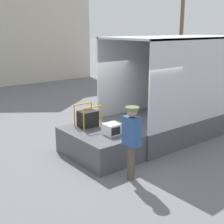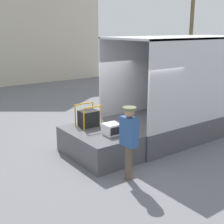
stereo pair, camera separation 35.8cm
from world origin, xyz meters
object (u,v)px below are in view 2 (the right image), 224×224
object	(u,v)px
microwave	(112,129)
utility_pole	(192,12)
box_truck	(212,101)
portable_generator	(89,118)
worker_person	(129,136)

from	to	relation	value
microwave	utility_pole	bearing A→B (deg)	33.57
box_truck	portable_generator	size ratio (longest dim) A/B	11.22
box_truck	worker_person	world-z (taller)	box_truck
portable_generator	utility_pole	world-z (taller)	utility_pole
box_truck	utility_pole	bearing A→B (deg)	44.42
box_truck	portable_generator	bearing A→B (deg)	173.50
microwave	utility_pole	distance (m)	16.89
box_truck	worker_person	size ratio (longest dim) A/B	4.04
utility_pole	microwave	bearing A→B (deg)	-146.43
box_truck	worker_person	bearing A→B (deg)	-163.01
worker_person	utility_pole	bearing A→B (deg)	36.11
worker_person	box_truck	bearing A→B (deg)	16.99
microwave	portable_generator	distance (m)	1.01
microwave	portable_generator	xyz separation A→B (m)	(-0.11, 1.00, 0.09)
portable_generator	worker_person	xyz separation A→B (m)	(-0.25, -2.17, 0.13)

